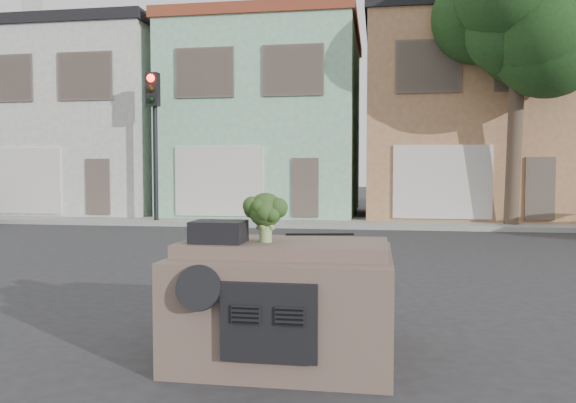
# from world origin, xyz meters

# --- Properties ---
(ground_plane) EXTENTS (120.00, 120.00, 0.00)m
(ground_plane) POSITION_xyz_m (0.00, 0.00, 0.00)
(ground_plane) COLOR #303033
(ground_plane) RESTS_ON ground
(sidewalk) EXTENTS (40.00, 3.00, 0.15)m
(sidewalk) POSITION_xyz_m (0.00, 10.50, 0.07)
(sidewalk) COLOR gray
(sidewalk) RESTS_ON ground
(townhouse_white) EXTENTS (7.20, 8.20, 7.55)m
(townhouse_white) POSITION_xyz_m (-11.00, 14.50, 3.77)
(townhouse_white) COLOR beige
(townhouse_white) RESTS_ON ground
(townhouse_mint) EXTENTS (7.20, 8.20, 7.55)m
(townhouse_mint) POSITION_xyz_m (-3.50, 14.50, 3.77)
(townhouse_mint) COLOR #91CBA5
(townhouse_mint) RESTS_ON ground
(townhouse_tan) EXTENTS (7.20, 8.20, 7.55)m
(townhouse_tan) POSITION_xyz_m (4.00, 14.50, 3.77)
(townhouse_tan) COLOR #AD7B53
(townhouse_tan) RESTS_ON ground
(traffic_signal) EXTENTS (0.40, 0.40, 5.10)m
(traffic_signal) POSITION_xyz_m (-6.50, 9.50, 2.55)
(traffic_signal) COLOR black
(traffic_signal) RESTS_ON ground
(tree_near) EXTENTS (4.40, 4.00, 8.50)m
(tree_near) POSITION_xyz_m (5.00, 9.80, 4.25)
(tree_near) COLOR #1C3E18
(tree_near) RESTS_ON ground
(car_dashboard) EXTENTS (2.00, 1.80, 1.12)m
(car_dashboard) POSITION_xyz_m (0.00, -3.00, 0.56)
(car_dashboard) COLOR brown
(car_dashboard) RESTS_ON ground
(instrument_hump) EXTENTS (0.48, 0.38, 0.20)m
(instrument_hump) POSITION_xyz_m (-0.58, -3.35, 1.22)
(instrument_hump) COLOR black
(instrument_hump) RESTS_ON car_dashboard
(wiper_arm) EXTENTS (0.69, 0.15, 0.02)m
(wiper_arm) POSITION_xyz_m (0.28, -2.62, 1.13)
(wiper_arm) COLOR black
(wiper_arm) RESTS_ON car_dashboard
(broccoli) EXTENTS (0.54, 0.54, 0.47)m
(broccoli) POSITION_xyz_m (-0.16, -3.25, 1.35)
(broccoli) COLOR #233B17
(broccoli) RESTS_ON car_dashboard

